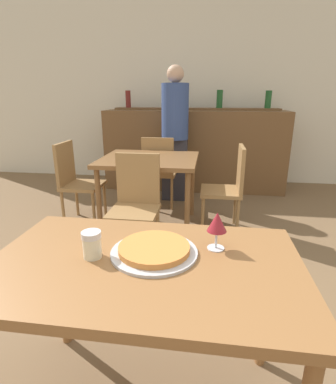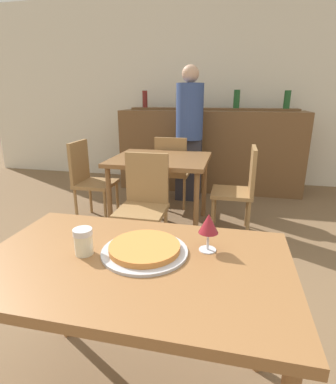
{
  "view_description": "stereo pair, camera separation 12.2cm",
  "coord_description": "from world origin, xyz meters",
  "px_view_note": "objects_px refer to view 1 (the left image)",
  "views": [
    {
      "loc": [
        0.23,
        -0.98,
        1.35
      ],
      "look_at": [
        0.01,
        0.55,
        0.85
      ],
      "focal_mm": 28.0,
      "sensor_mm": 36.0,
      "label": 1
    },
    {
      "loc": [
        0.35,
        -0.96,
        1.35
      ],
      "look_at": [
        0.01,
        0.55,
        0.85
      ],
      "focal_mm": 28.0,
      "sensor_mm": 36.0,
      "label": 2
    }
  ],
  "objects_px": {
    "chair_far_side_front": "(136,200)",
    "chair_far_side_left": "(75,178)",
    "chair_far_side_back": "(159,168)",
    "chair_far_side_right": "(229,184)",
    "wine_glass": "(217,223)",
    "person_standing": "(175,130)",
    "cheese_shaker": "(92,244)",
    "pizza_tray": "(154,250)"
  },
  "relations": [
    {
      "from": "wine_glass",
      "to": "cheese_shaker",
      "type": "bearing_deg",
      "value": -164.35
    },
    {
      "from": "chair_far_side_left",
      "to": "chair_far_side_right",
      "type": "xyz_separation_m",
      "value": [
        1.63,
        0.0,
        0.0
      ]
    },
    {
      "from": "chair_far_side_left",
      "to": "wine_glass",
      "type": "height_order",
      "value": "wine_glass"
    },
    {
      "from": "cheese_shaker",
      "to": "person_standing",
      "type": "distance_m",
      "value": 2.87
    },
    {
      "from": "wine_glass",
      "to": "chair_far_side_front",
      "type": "bearing_deg",
      "value": 117.79
    },
    {
      "from": "chair_far_side_front",
      "to": "cheese_shaker",
      "type": "relative_size",
      "value": 8.23
    },
    {
      "from": "pizza_tray",
      "to": "person_standing",
      "type": "height_order",
      "value": "person_standing"
    },
    {
      "from": "cheese_shaker",
      "to": "wine_glass",
      "type": "bearing_deg",
      "value": 15.65
    },
    {
      "from": "cheese_shaker",
      "to": "chair_far_side_right",
      "type": "bearing_deg",
      "value": 71.77
    },
    {
      "from": "chair_far_side_back",
      "to": "pizza_tray",
      "type": "distance_m",
      "value": 2.54
    },
    {
      "from": "chair_far_side_left",
      "to": "cheese_shaker",
      "type": "distance_m",
      "value": 2.21
    },
    {
      "from": "chair_far_side_back",
      "to": "cheese_shaker",
      "type": "distance_m",
      "value": 2.57
    },
    {
      "from": "chair_far_side_front",
      "to": "wine_glass",
      "type": "bearing_deg",
      "value": -62.21
    },
    {
      "from": "cheese_shaker",
      "to": "chair_far_side_front",
      "type": "bearing_deg",
      "value": 97.21
    },
    {
      "from": "pizza_tray",
      "to": "cheese_shaker",
      "type": "relative_size",
      "value": 3.23
    },
    {
      "from": "chair_far_side_back",
      "to": "chair_far_side_left",
      "type": "bearing_deg",
      "value": 36.03
    },
    {
      "from": "person_standing",
      "to": "wine_glass",
      "type": "xyz_separation_m",
      "value": [
        0.49,
        -2.73,
        -0.06
      ]
    },
    {
      "from": "wine_glass",
      "to": "chair_far_side_right",
      "type": "bearing_deg",
      "value": 84.71
    },
    {
      "from": "chair_far_side_back",
      "to": "person_standing",
      "type": "xyz_separation_m",
      "value": [
        0.15,
        0.32,
        0.42
      ]
    },
    {
      "from": "pizza_tray",
      "to": "person_standing",
      "type": "xyz_separation_m",
      "value": [
        -0.25,
        2.81,
        0.16
      ]
    },
    {
      "from": "pizza_tray",
      "to": "chair_far_side_back",
      "type": "bearing_deg",
      "value": 99.21
    },
    {
      "from": "chair_far_side_front",
      "to": "chair_far_side_back",
      "type": "relative_size",
      "value": 1.0
    },
    {
      "from": "chair_far_side_front",
      "to": "chair_far_side_back",
      "type": "bearing_deg",
      "value": 90.0
    },
    {
      "from": "chair_far_side_back",
      "to": "chair_far_side_right",
      "type": "bearing_deg",
      "value": 143.97
    },
    {
      "from": "chair_far_side_front",
      "to": "chair_far_side_left",
      "type": "height_order",
      "value": "same"
    },
    {
      "from": "chair_far_side_back",
      "to": "person_standing",
      "type": "relative_size",
      "value": 0.52
    },
    {
      "from": "person_standing",
      "to": "wine_glass",
      "type": "bearing_deg",
      "value": -79.78
    },
    {
      "from": "pizza_tray",
      "to": "chair_far_side_left",
      "type": "bearing_deg",
      "value": 122.73
    },
    {
      "from": "pizza_tray",
      "to": "person_standing",
      "type": "bearing_deg",
      "value": 95.07
    },
    {
      "from": "chair_far_side_front",
      "to": "cheese_shaker",
      "type": "distance_m",
      "value": 1.4
    },
    {
      "from": "chair_far_side_back",
      "to": "person_standing",
      "type": "bearing_deg",
      "value": -116.06
    },
    {
      "from": "wine_glass",
      "to": "chair_far_side_left",
      "type": "bearing_deg",
      "value": 128.78
    },
    {
      "from": "wine_glass",
      "to": "pizza_tray",
      "type": "bearing_deg",
      "value": -162.43
    },
    {
      "from": "chair_far_side_left",
      "to": "cheese_shaker",
      "type": "bearing_deg",
      "value": -153.18
    },
    {
      "from": "chair_far_side_back",
      "to": "pizza_tray",
      "type": "xyz_separation_m",
      "value": [
        0.4,
        -2.49,
        0.26
      ]
    },
    {
      "from": "chair_far_side_left",
      "to": "chair_far_side_right",
      "type": "bearing_deg",
      "value": -90.0
    },
    {
      "from": "cheese_shaker",
      "to": "chair_far_side_left",
      "type": "bearing_deg",
      "value": 116.82
    },
    {
      "from": "person_standing",
      "to": "chair_far_side_left",
      "type": "bearing_deg",
      "value": -136.84
    },
    {
      "from": "chair_far_side_back",
      "to": "cheese_shaker",
      "type": "bearing_deg",
      "value": 93.87
    },
    {
      "from": "chair_far_side_front",
      "to": "wine_glass",
      "type": "height_order",
      "value": "wine_glass"
    },
    {
      "from": "chair_far_side_front",
      "to": "chair_far_side_right",
      "type": "xyz_separation_m",
      "value": [
        0.82,
        0.59,
        0.0
      ]
    },
    {
      "from": "chair_far_side_right",
      "to": "wine_glass",
      "type": "distance_m",
      "value": 1.86
    }
  ]
}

